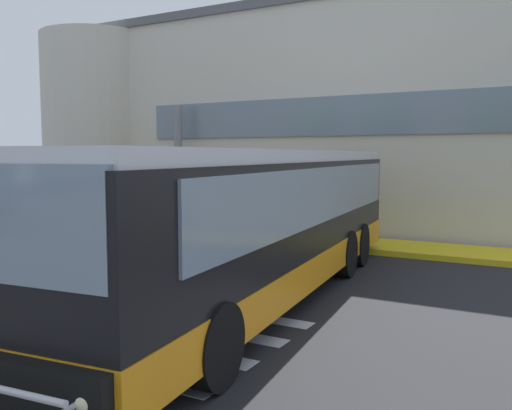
# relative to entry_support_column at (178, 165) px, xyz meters

# --- Properties ---
(ground_plane) EXTENTS (80.00, 90.00, 0.02)m
(ground_plane) POSITION_rel_entry_support_column_xyz_m (4.24, -5.40, -2.25)
(ground_plane) COLOR #232326
(ground_plane) RESTS_ON ground
(bay_paint_stripes) EXTENTS (4.40, 3.96, 0.01)m
(bay_paint_stripes) POSITION_rel_entry_support_column_xyz_m (6.24, -9.60, -2.24)
(bay_paint_stripes) COLOR silver
(bay_paint_stripes) RESTS_ON ground
(terminal_building) EXTENTS (21.02, 13.80, 7.66)m
(terminal_building) POSITION_rel_entry_support_column_xyz_m (3.56, 6.18, 1.58)
(terminal_building) COLOR beige
(terminal_building) RESTS_ON ground
(boarding_curb) EXTENTS (23.22, 2.00, 0.15)m
(boarding_curb) POSITION_rel_entry_support_column_xyz_m (4.24, -0.60, -2.16)
(boarding_curb) COLOR yellow
(boarding_curb) RESTS_ON ground
(entry_support_column) EXTENTS (0.28, 0.28, 4.18)m
(entry_support_column) POSITION_rel_entry_support_column_xyz_m (0.00, 0.00, 0.00)
(entry_support_column) COLOR slate
(entry_support_column) RESTS_ON boarding_curb
(bus_main_foreground) EXTENTS (3.74, 11.77, 2.70)m
(bus_main_foreground) POSITION_rel_entry_support_column_xyz_m (6.82, -6.81, -0.91)
(bus_main_foreground) COLOR black
(bus_main_foreground) RESTS_ON ground
(passenger_near_column) EXTENTS (0.59, 0.23, 1.68)m
(passenger_near_column) POSITION_rel_entry_support_column_xyz_m (0.80, -0.28, -1.16)
(passenger_near_column) COLOR #1E2338
(passenger_near_column) RESTS_ON boarding_curb
(passenger_by_doorway) EXTENTS (0.59, 0.23, 1.68)m
(passenger_by_doorway) POSITION_rel_entry_support_column_xyz_m (2.05, -0.46, -1.16)
(passenger_by_doorway) COLOR #2D2D33
(passenger_by_doorway) RESTS_ON boarding_curb
(passenger_at_curb_edge) EXTENTS (0.58, 0.42, 1.68)m
(passenger_at_curb_edge) POSITION_rel_entry_support_column_xyz_m (2.53, -0.42, -1.13)
(passenger_at_curb_edge) COLOR #1E2338
(passenger_at_curb_edge) RESTS_ON boarding_curb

